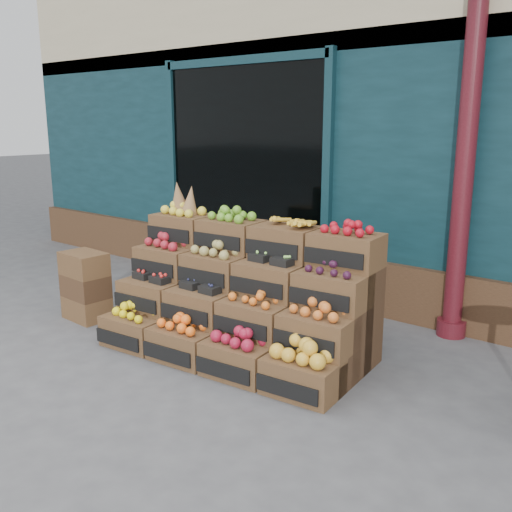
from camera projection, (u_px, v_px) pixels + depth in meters
The scene contains 5 objects.
ground at pixel (223, 371), 4.85m from camera, with size 60.00×60.00×0.00m, color #4E4E51.
shop_facade at pixel (461, 97), 8.16m from camera, with size 12.00×6.24×4.80m.
crate_display at pixel (242, 302), 5.23m from camera, with size 2.48×1.38×1.49m.
spare_crates at pixel (86, 286), 6.06m from camera, with size 0.50×0.36×0.73m.
shopkeeper at pixel (256, 196), 8.13m from camera, with size 0.75×0.49×2.05m, color #144727.
Camera 1 is at (3.05, -3.31, 2.09)m, focal length 40.00 mm.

